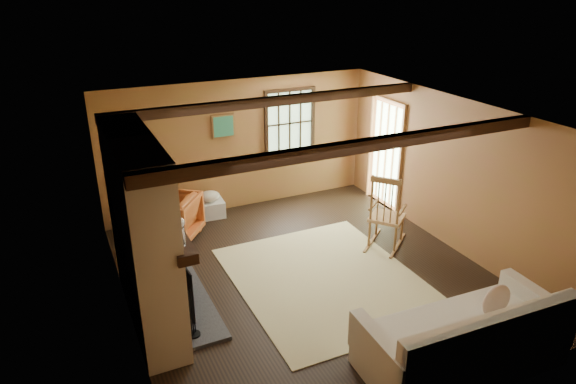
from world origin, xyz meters
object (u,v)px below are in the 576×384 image
fireplace (145,239)px  sofa (465,342)px  rocking_chair (386,216)px  armchair (172,217)px  laundry_basket (210,209)px

fireplace → sofa: fireplace is taller
fireplace → sofa: (2.94, -2.41, -0.77)m
rocking_chair → armchair: size_ratio=1.49×
rocking_chair → armchair: 3.49m
fireplace → armchair: bearing=69.8°
laundry_basket → sofa: bearing=-74.2°
laundry_basket → armchair: armchair is taller
fireplace → sofa: 3.88m
rocking_chair → sofa: size_ratio=0.54×
sofa → laundry_basket: bearing=107.9°
laundry_basket → armchair: bearing=-146.0°
laundry_basket → armchair: size_ratio=0.60×
fireplace → armchair: 2.24m
armchair → sofa: bearing=64.6°
laundry_basket → rocking_chair: bearing=-45.0°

